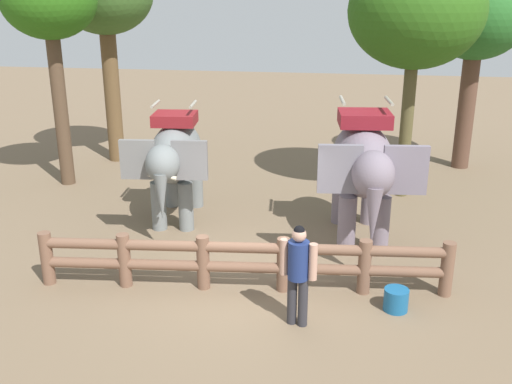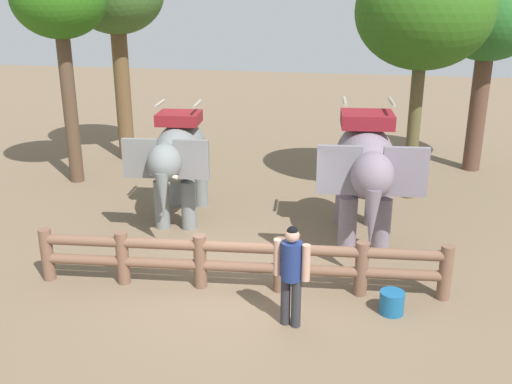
# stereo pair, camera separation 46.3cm
# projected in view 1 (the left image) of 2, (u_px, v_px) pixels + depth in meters

# --- Properties ---
(ground_plane) EXTENTS (60.00, 60.00, 0.00)m
(ground_plane) POSITION_uv_depth(u_px,v_px,m) (245.00, 283.00, 11.27)
(ground_plane) COLOR brown
(log_fence) EXTENTS (7.68, 0.95, 1.05)m
(log_fence) POSITION_uv_depth(u_px,v_px,m) (243.00, 260.00, 10.86)
(log_fence) COLOR brown
(log_fence) RESTS_ON ground
(elephant_near_left) EXTENTS (1.90, 3.36, 2.86)m
(elephant_near_left) POSITION_uv_depth(u_px,v_px,m) (175.00, 157.00, 13.81)
(elephant_near_left) COLOR slate
(elephant_near_left) RESTS_ON ground
(elephant_center) EXTENTS (2.10, 3.72, 3.16)m
(elephant_center) POSITION_uv_depth(u_px,v_px,m) (363.00, 165.00, 12.58)
(elephant_center) COLOR slate
(elephant_center) RESTS_ON ground
(tourist_woman_in_black) EXTENTS (0.62, 0.42, 1.79)m
(tourist_woman_in_black) POSITION_uv_depth(u_px,v_px,m) (298.00, 268.00, 9.56)
(tourist_woman_in_black) COLOR #2C2B31
(tourist_woman_in_black) RESTS_ON ground
(tree_back_center) EXTENTS (3.39, 3.39, 6.29)m
(tree_back_center) POSITION_uv_depth(u_px,v_px,m) (416.00, 12.00, 14.53)
(tree_back_center) COLOR brown
(tree_back_center) RESTS_ON ground
(tree_far_right) EXTENTS (2.53, 2.53, 6.20)m
(tree_far_right) POSITION_uv_depth(u_px,v_px,m) (49.00, 3.00, 15.42)
(tree_far_right) COLOR brown
(tree_far_right) RESTS_ON ground
(tree_deep_back) EXTENTS (2.90, 2.90, 5.80)m
(tree_deep_back) POSITION_uv_depth(u_px,v_px,m) (477.00, 22.00, 17.17)
(tree_deep_back) COLOR brown
(tree_deep_back) RESTS_ON ground
(feed_bucket) EXTENTS (0.43, 0.43, 0.40)m
(feed_bucket) POSITION_uv_depth(u_px,v_px,m) (396.00, 300.00, 10.26)
(feed_bucket) COLOR #19598C
(feed_bucket) RESTS_ON ground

